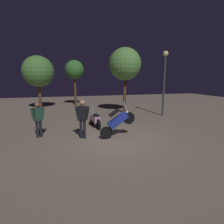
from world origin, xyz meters
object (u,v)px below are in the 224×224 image
Objects in this scene: motorcycle_pink_parked_left at (95,119)px; streetlamp_near at (164,75)px; motorcycle_blue_foreground at (118,122)px; person_rider_beside at (82,116)px; person_bystander_far at (38,117)px.

motorcycle_pink_parked_left is 0.37× the size of streetlamp_near.
motorcycle_blue_foreground reaches higher than motorcycle_pink_parked_left.
streetlamp_near is (6.09, 3.51, 1.86)m from person_rider_beside.
motorcycle_pink_parked_left is at bearing -161.00° from streetlamp_near.
streetlamp_near reaches higher than motorcycle_blue_foreground.
motorcycle_pink_parked_left is (-0.70, 1.99, -0.31)m from motorcycle_blue_foreground.
person_rider_beside is (-0.84, -1.71, 0.60)m from motorcycle_pink_parked_left.
person_bystander_far is (-3.46, 0.97, 0.21)m from motorcycle_blue_foreground.
person_rider_beside is 2.03m from person_bystander_far.
streetlamp_near reaches higher than person_rider_beside.
motorcycle_blue_foreground is at bearing -138.35° from person_bystander_far.
motorcycle_blue_foreground is 6.30m from streetlamp_near.
motorcycle_pink_parked_left is at bearing 103.37° from motorcycle_blue_foreground.
streetlamp_near reaches higher than person_bystander_far.
person_bystander_far is (-1.91, 0.69, -0.08)m from person_rider_beside.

